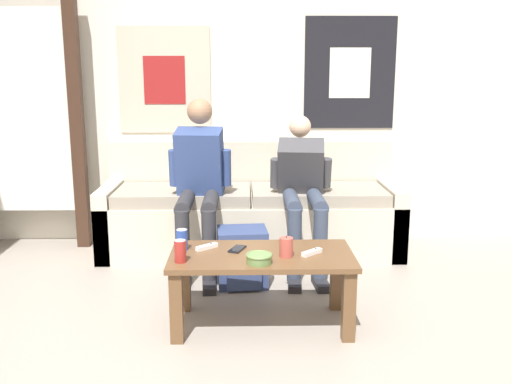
% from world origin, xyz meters
% --- Properties ---
extents(wall_back, '(10.00, 0.07, 2.55)m').
position_xyz_m(wall_back, '(0.00, 2.66, 1.28)').
color(wall_back, silver).
rests_on(wall_back, ground_plane).
extents(door_frame, '(1.00, 0.10, 2.15)m').
position_xyz_m(door_frame, '(-1.78, 2.44, 1.20)').
color(door_frame, '#382319').
rests_on(door_frame, ground_plane).
extents(couch, '(2.39, 0.75, 0.87)m').
position_xyz_m(couch, '(0.08, 2.29, 0.30)').
color(couch, beige).
rests_on(couch, ground_plane).
extents(coffee_table, '(1.05, 0.54, 0.44)m').
position_xyz_m(coffee_table, '(0.13, 0.88, 0.35)').
color(coffee_table, brown).
rests_on(coffee_table, ground_plane).
extents(person_seated_adult, '(0.47, 0.87, 1.25)m').
position_xyz_m(person_seated_adult, '(-0.30, 1.88, 0.68)').
color(person_seated_adult, '#2D2D33').
rests_on(person_seated_adult, ground_plane).
extents(person_seated_teen, '(0.47, 0.92, 1.12)m').
position_xyz_m(person_seated_teen, '(0.46, 1.89, 0.62)').
color(person_seated_teen, '#384256').
rests_on(person_seated_teen, ground_plane).
extents(backpack, '(0.36, 0.33, 0.40)m').
position_xyz_m(backpack, '(0.01, 1.51, 0.19)').
color(backpack, navy).
rests_on(backpack, ground_plane).
extents(ceramic_bowl, '(0.15, 0.15, 0.05)m').
position_xyz_m(ceramic_bowl, '(0.11, 0.71, 0.47)').
color(ceramic_bowl, '#607F47').
rests_on(ceramic_bowl, coffee_table).
extents(pillar_candle, '(0.08, 0.08, 0.12)m').
position_xyz_m(pillar_candle, '(0.26, 0.82, 0.49)').
color(pillar_candle, '#B24C42').
rests_on(pillar_candle, coffee_table).
extents(drink_can_blue, '(0.07, 0.07, 0.12)m').
position_xyz_m(drink_can_blue, '(-0.34, 0.96, 0.50)').
color(drink_can_blue, '#28479E').
rests_on(drink_can_blue, coffee_table).
extents(drink_can_red, '(0.07, 0.07, 0.12)m').
position_xyz_m(drink_can_red, '(-0.32, 0.75, 0.50)').
color(drink_can_red, maroon).
rests_on(drink_can_red, coffee_table).
extents(game_controller_near_left, '(0.13, 0.12, 0.03)m').
position_xyz_m(game_controller_near_left, '(-0.19, 0.98, 0.45)').
color(game_controller_near_left, white).
rests_on(game_controller_near_left, coffee_table).
extents(game_controller_near_right, '(0.13, 0.12, 0.03)m').
position_xyz_m(game_controller_near_right, '(0.41, 0.86, 0.45)').
color(game_controller_near_right, white).
rests_on(game_controller_near_right, coffee_table).
extents(cell_phone, '(0.11, 0.15, 0.01)m').
position_xyz_m(cell_phone, '(-0.01, 0.95, 0.44)').
color(cell_phone, black).
rests_on(cell_phone, coffee_table).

